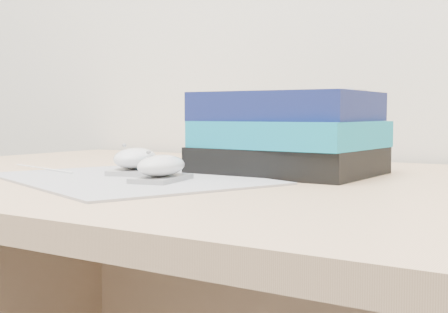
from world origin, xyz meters
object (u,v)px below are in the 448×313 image
Objects in this scene: book_stack at (288,134)px; pouch at (232,133)px; mouse_rear at (135,160)px; mouse_front at (161,168)px.

book_stack reaches higher than pouch.
book_stack is at bearing -22.22° from pouch.
book_stack is at bearing 37.79° from mouse_rear.
pouch is (-0.14, 0.06, -0.00)m from book_stack.
mouse_front is 0.40× the size of book_stack.
mouse_rear is 0.45× the size of book_stack.
mouse_rear reaches higher than mouse_front.
pouch is (-0.05, 0.26, 0.04)m from mouse_front.
pouch is at bearing 76.47° from mouse_rear.
book_stack is 1.80× the size of pouch.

